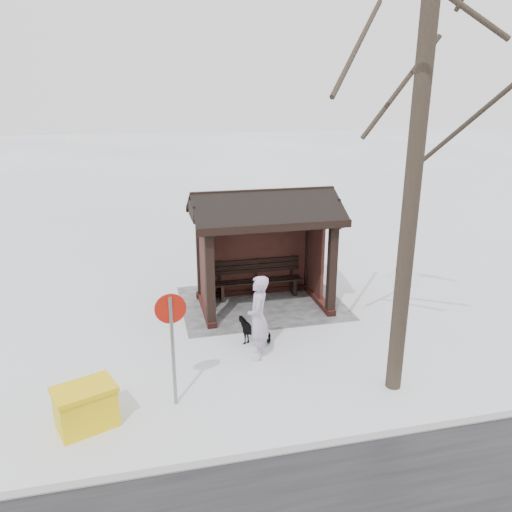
{
  "coord_description": "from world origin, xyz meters",
  "views": [
    {
      "loc": [
        2.92,
        11.64,
        5.32
      ],
      "look_at": [
        0.39,
        0.8,
        1.67
      ],
      "focal_mm": 35.0,
      "sensor_mm": 36.0,
      "label": 1
    }
  ],
  "objects_px": {
    "road_sign": "(171,325)",
    "tree_near": "(427,35)",
    "bus_shelter": "(262,225)",
    "grit_bin": "(86,407)",
    "dog": "(255,330)",
    "pedestrian": "(258,318)"
  },
  "relations": [
    {
      "from": "dog",
      "to": "road_sign",
      "type": "distance_m",
      "value": 2.93
    },
    {
      "from": "tree_near",
      "to": "dog",
      "type": "bearing_deg",
      "value": -46.13
    },
    {
      "from": "bus_shelter",
      "to": "tree_near",
      "type": "xyz_separation_m",
      "value": [
        -1.5,
        4.36,
        3.99
      ]
    },
    {
      "from": "bus_shelter",
      "to": "tree_near",
      "type": "height_order",
      "value": "tree_near"
    },
    {
      "from": "tree_near",
      "to": "dog",
      "type": "distance_m",
      "value": 6.64
    },
    {
      "from": "tree_near",
      "to": "grit_bin",
      "type": "bearing_deg",
      "value": -0.69
    },
    {
      "from": "bus_shelter",
      "to": "dog",
      "type": "distance_m",
      "value": 2.87
    },
    {
      "from": "pedestrian",
      "to": "dog",
      "type": "bearing_deg",
      "value": -167.76
    },
    {
      "from": "road_sign",
      "to": "dog",
      "type": "bearing_deg",
      "value": -137.4
    },
    {
      "from": "road_sign",
      "to": "tree_near",
      "type": "bearing_deg",
      "value": 172.29
    },
    {
      "from": "tree_near",
      "to": "grit_bin",
      "type": "distance_m",
      "value": 8.02
    },
    {
      "from": "dog",
      "to": "tree_near",
      "type": "bearing_deg",
      "value": 65.66
    },
    {
      "from": "dog",
      "to": "bus_shelter",
      "type": "bearing_deg",
      "value": -176.32
    },
    {
      "from": "dog",
      "to": "grit_bin",
      "type": "height_order",
      "value": "grit_bin"
    },
    {
      "from": "bus_shelter",
      "to": "grit_bin",
      "type": "height_order",
      "value": "bus_shelter"
    },
    {
      "from": "bus_shelter",
      "to": "road_sign",
      "type": "distance_m",
      "value": 4.76
    },
    {
      "from": "tree_near",
      "to": "pedestrian",
      "type": "bearing_deg",
      "value": -36.45
    },
    {
      "from": "tree_near",
      "to": "road_sign",
      "type": "relative_size",
      "value": 4.25
    },
    {
      "from": "tree_near",
      "to": "grit_bin",
      "type": "relative_size",
      "value": 7.83
    },
    {
      "from": "road_sign",
      "to": "bus_shelter",
      "type": "bearing_deg",
      "value": -125.16
    },
    {
      "from": "pedestrian",
      "to": "road_sign",
      "type": "height_order",
      "value": "road_sign"
    },
    {
      "from": "grit_bin",
      "to": "dog",
      "type": "bearing_deg",
      "value": -168.4
    }
  ]
}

